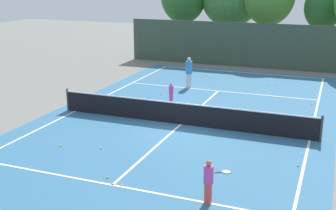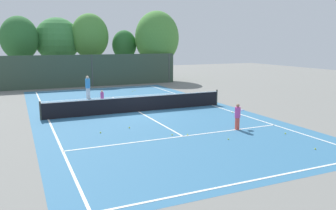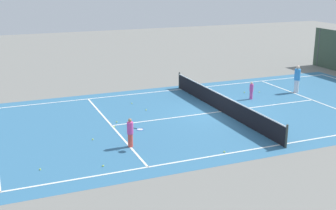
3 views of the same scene
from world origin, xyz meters
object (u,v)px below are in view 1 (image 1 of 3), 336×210
at_px(tennis_ball_6, 121,185).
at_px(tennis_ball_11, 312,105).
at_px(tennis_ball_3, 160,94).
at_px(tennis_ball_9, 298,166).
at_px(tennis_ball_2, 107,177).
at_px(tennis_ball_5, 148,98).
at_px(tennis_ball_12, 101,148).
at_px(player_0, 189,72).
at_px(player_2, 209,181).
at_px(player_1, 171,93).
at_px(tennis_ball_4, 268,85).
at_px(tennis_ball_10, 275,84).
at_px(tennis_ball_1, 61,146).

xyz_separation_m(tennis_ball_6, tennis_ball_11, (4.95, 11.66, 0.00)).
relative_size(tennis_ball_3, tennis_ball_11, 1.00).
height_order(tennis_ball_9, tennis_ball_11, same).
bearing_deg(tennis_ball_2, tennis_ball_5, 106.00).
distance_m(tennis_ball_9, tennis_ball_12, 7.24).
xyz_separation_m(player_0, tennis_ball_2, (1.50, -12.67, -0.89)).
height_order(player_2, tennis_ball_6, player_2).
xyz_separation_m(player_1, tennis_ball_4, (4.09, 5.69, -0.53)).
distance_m(tennis_ball_2, tennis_ball_10, 15.52).
relative_size(player_1, tennis_ball_6, 16.61).
distance_m(player_2, tennis_ball_4, 15.08).
bearing_deg(tennis_ball_6, tennis_ball_5, 109.09).
xyz_separation_m(tennis_ball_2, tennis_ball_12, (-1.46, 2.16, 0.00)).
xyz_separation_m(player_1, tennis_ball_9, (6.93, -5.80, -0.53)).
relative_size(player_1, tennis_ball_10, 16.61).
relative_size(player_0, player_1, 1.64).
bearing_deg(tennis_ball_5, tennis_ball_1, -92.45).
xyz_separation_m(tennis_ball_3, tennis_ball_12, (0.94, -8.25, 0.00)).
height_order(tennis_ball_4, tennis_ball_9, same).
bearing_deg(tennis_ball_4, tennis_ball_6, -98.30).
distance_m(player_0, tennis_ball_4, 4.90).
xyz_separation_m(tennis_ball_3, tennis_ball_4, (5.26, 4.31, 0.00)).
height_order(player_0, tennis_ball_3, player_0).
bearing_deg(tennis_ball_6, tennis_ball_3, 105.97).
bearing_deg(tennis_ball_12, player_1, 88.11).
xyz_separation_m(tennis_ball_5, tennis_ball_9, (8.42, -6.25, 0.00)).
distance_m(player_0, tennis_ball_10, 5.43).
bearing_deg(player_2, tennis_ball_12, 153.39).
height_order(tennis_ball_5, tennis_ball_9, same).
bearing_deg(player_0, tennis_ball_6, -80.50).
relative_size(tennis_ball_4, tennis_ball_11, 1.00).
relative_size(tennis_ball_2, tennis_ball_12, 1.00).
distance_m(tennis_ball_1, tennis_ball_9, 8.86).
distance_m(tennis_ball_6, tennis_ball_11, 12.67).
bearing_deg(tennis_ball_11, tennis_ball_1, -132.29).
relative_size(player_2, tennis_ball_4, 20.23).
xyz_separation_m(tennis_ball_5, tennis_ball_12, (1.26, -7.32, 0.00)).
height_order(player_0, tennis_ball_2, player_0).
bearing_deg(player_2, tennis_ball_9, 58.52).
distance_m(player_1, tennis_ball_6, 9.55).
bearing_deg(tennis_ball_10, tennis_ball_3, -139.70).
relative_size(tennis_ball_3, tennis_ball_9, 1.00).
bearing_deg(tennis_ball_5, tennis_ball_2, -74.00).
xyz_separation_m(player_0, player_1, (0.27, -3.65, -0.36)).
bearing_deg(tennis_ball_2, tennis_ball_4, 78.98).
xyz_separation_m(player_0, tennis_ball_1, (-1.54, -10.86, -0.89)).
bearing_deg(tennis_ball_4, player_2, -87.50).
bearing_deg(tennis_ball_12, player_2, -26.61).
relative_size(tennis_ball_5, tennis_ball_9, 1.00).
distance_m(player_2, tennis_ball_2, 3.60).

